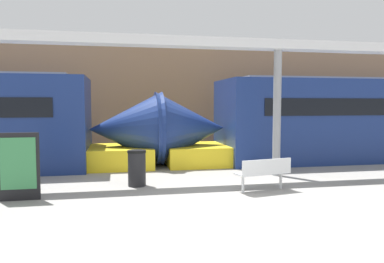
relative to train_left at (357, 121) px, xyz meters
The scene contains 8 objects.
ground_plane 9.26m from the train_left, 138.15° to the right, with size 60.00×60.00×0.00m, color gray.
station_wall 7.94m from the train_left, 149.74° to the left, with size 56.00×0.20×5.00m, color #937051.
train_left is the anchor object (origin of this frame).
bench_near 7.46m from the train_left, 141.48° to the right, with size 1.47×0.71×0.83m.
trash_bin 9.54m from the train_left, 159.45° to the right, with size 0.50×0.50×0.96m.
poster_board 12.40m from the train_left, 159.43° to the right, with size 0.90×0.07×1.55m.
support_column_near 5.33m from the train_left, 149.93° to the right, with size 0.24×0.24×3.82m, color gray.
canopy_beam 5.85m from the train_left, 149.93° to the right, with size 28.00×0.60×0.28m, color silver.
Camera 1 is at (-2.56, -7.24, 2.19)m, focal length 35.00 mm.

